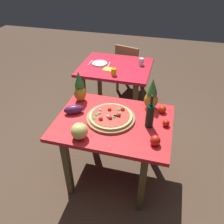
{
  "coord_description": "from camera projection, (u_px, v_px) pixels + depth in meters",
  "views": [
    {
      "loc": [
        0.44,
        -1.7,
        2.13
      ],
      "look_at": [
        -0.03,
        0.07,
        0.81
      ],
      "focal_mm": 36.81,
      "sensor_mm": 36.0,
      "label": 1
    }
  ],
  "objects": [
    {
      "name": "ground_plane",
      "position": [
        113.0,
        172.0,
        2.67
      ],
      "size": [
        10.0,
        10.0,
        0.0
      ],
      "primitive_type": "plane",
      "color": "#4C3828"
    },
    {
      "name": "display_table",
      "position": [
        113.0,
        129.0,
        2.28
      ],
      "size": [
        1.12,
        0.83,
        0.76
      ],
      "color": "brown",
      "rests_on": "ground_plane"
    },
    {
      "name": "background_table",
      "position": [
        115.0,
        73.0,
        3.31
      ],
      "size": [
        0.99,
        0.83,
        0.76
      ],
      "color": "brown",
      "rests_on": "ground_plane"
    },
    {
      "name": "dining_chair",
      "position": [
        129.0,
        66.0,
        3.89
      ],
      "size": [
        0.49,
        0.49,
        0.85
      ],
      "rotation": [
        0.0,
        0.0,
        2.9
      ],
      "color": "olive",
      "rests_on": "ground_plane"
    },
    {
      "name": "pizza_board",
      "position": [
        111.0,
        118.0,
        2.24
      ],
      "size": [
        0.48,
        0.48,
        0.02
      ],
      "primitive_type": "cylinder",
      "color": "olive",
      "rests_on": "display_table"
    },
    {
      "name": "pizza",
      "position": [
        111.0,
        116.0,
        2.22
      ],
      "size": [
        0.42,
        0.42,
        0.06
      ],
      "color": "tan",
      "rests_on": "pizza_board"
    },
    {
      "name": "wine_bottle",
      "position": [
        150.0,
        115.0,
        2.09
      ],
      "size": [
        0.08,
        0.08,
        0.34
      ],
      "color": "black",
      "rests_on": "display_table"
    },
    {
      "name": "pineapple_left",
      "position": [
        151.0,
        95.0,
        2.32
      ],
      "size": [
        0.14,
        0.14,
        0.33
      ],
      "color": "#B38422",
      "rests_on": "display_table"
    },
    {
      "name": "pineapple_right",
      "position": [
        80.0,
        88.0,
        2.43
      ],
      "size": [
        0.13,
        0.13,
        0.35
      ],
      "color": "#B38728",
      "rests_on": "display_table"
    },
    {
      "name": "melon",
      "position": [
        79.0,
        131.0,
        1.99
      ],
      "size": [
        0.15,
        0.15,
        0.15
      ],
      "primitive_type": "sphere",
      "color": "#DCCE64",
      "rests_on": "display_table"
    },
    {
      "name": "bell_pepper",
      "position": [
        155.0,
        141.0,
        1.93
      ],
      "size": [
        0.09,
        0.09,
        0.1
      ],
      "primitive_type": "ellipsoid",
      "color": "red",
      "rests_on": "display_table"
    },
    {
      "name": "eggplant",
      "position": [
        74.0,
        109.0,
        2.3
      ],
      "size": [
        0.22,
        0.17,
        0.09
      ],
      "primitive_type": "ellipsoid",
      "rotation": [
        0.0,
        0.0,
        0.5
      ],
      "color": "#4C1E4D",
      "rests_on": "display_table"
    },
    {
      "name": "tomato_at_corner",
      "position": [
        162.0,
        109.0,
        2.31
      ],
      "size": [
        0.08,
        0.08,
        0.08
      ],
      "primitive_type": "sphere",
      "color": "red",
      "rests_on": "display_table"
    },
    {
      "name": "tomato_near_board",
      "position": [
        166.0,
        123.0,
        2.14
      ],
      "size": [
        0.07,
        0.07,
        0.07
      ],
      "primitive_type": "sphere",
      "color": "red",
      "rests_on": "display_table"
    },
    {
      "name": "drinking_glass_juice",
      "position": [
        114.0,
        72.0,
        2.98
      ],
      "size": [
        0.07,
        0.07,
        0.09
      ],
      "primitive_type": "cylinder",
      "color": "#EFA419",
      "rests_on": "background_table"
    },
    {
      "name": "drinking_glass_water",
      "position": [
        141.0,
        62.0,
        3.24
      ],
      "size": [
        0.07,
        0.07,
        0.1
      ],
      "primitive_type": "cylinder",
      "color": "silver",
      "rests_on": "background_table"
    },
    {
      "name": "dinner_plate",
      "position": [
        100.0,
        63.0,
        3.29
      ],
      "size": [
        0.22,
        0.22,
        0.02
      ],
      "primitive_type": "cylinder",
      "color": "white",
      "rests_on": "background_table"
    },
    {
      "name": "fork_utensil",
      "position": [
        90.0,
        63.0,
        3.33
      ],
      "size": [
        0.02,
        0.18,
        0.01
      ],
      "primitive_type": "cube",
      "rotation": [
        0.0,
        0.0,
        -0.02
      ],
      "color": "silver",
      "rests_on": "background_table"
    },
    {
      "name": "knife_utensil",
      "position": [
        109.0,
        65.0,
        3.27
      ],
      "size": [
        0.03,
        0.18,
        0.01
      ],
      "primitive_type": "cube",
      "rotation": [
        0.0,
        0.0,
        0.06
      ],
      "color": "silver",
      "rests_on": "background_table"
    },
    {
      "name": "napkin_folded",
      "position": [
        108.0,
        69.0,
        3.15
      ],
      "size": [
        0.15,
        0.13,
        0.01
      ],
      "primitive_type": "cube",
      "rotation": [
        0.0,
        0.0,
        -0.11
      ],
      "color": "yellow",
      "rests_on": "background_table"
    }
  ]
}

